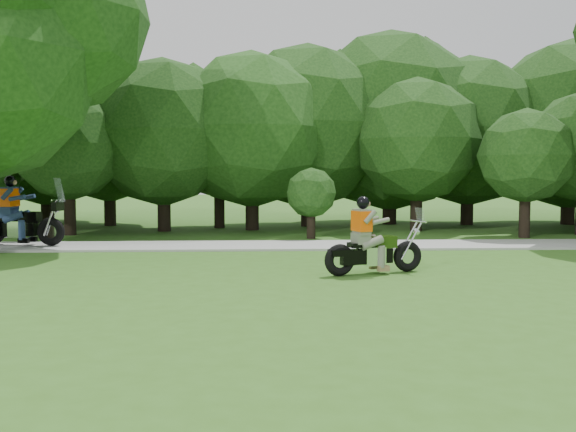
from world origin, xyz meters
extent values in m
plane|color=#35621C|center=(0.00, 0.00, 0.00)|extent=(100.00, 100.00, 0.00)
cube|color=gray|center=(0.00, 8.00, 0.03)|extent=(60.00, 2.20, 0.06)
cylinder|color=black|center=(5.22, 10.11, 0.82)|extent=(0.35, 0.35, 1.65)
sphere|color=black|center=(5.22, 10.11, 2.64)|extent=(3.05, 3.05, 3.05)
cylinder|color=black|center=(-9.19, 15.31, 0.90)|extent=(0.45, 0.45, 1.80)
sphere|color=black|center=(-9.19, 15.31, 3.44)|extent=(5.06, 5.06, 5.06)
cylinder|color=black|center=(-9.67, 11.63, 0.90)|extent=(0.39, 0.39, 1.80)
sphere|color=black|center=(-9.67, 11.63, 3.03)|extent=(3.78, 3.78, 3.78)
cylinder|color=black|center=(-1.44, 14.77, 0.90)|extent=(0.52, 0.52, 1.80)
sphere|color=black|center=(-1.44, 14.77, 3.88)|extent=(6.39, 6.39, 6.39)
cylinder|color=black|center=(-4.83, 14.20, 0.90)|extent=(0.39, 0.39, 1.80)
sphere|color=black|center=(-4.83, 14.20, 3.05)|extent=(3.84, 3.84, 3.84)
cylinder|color=black|center=(1.97, 15.72, 0.90)|extent=(0.56, 0.56, 1.80)
sphere|color=black|center=(1.97, 15.72, 4.17)|extent=(7.28, 7.28, 7.28)
cylinder|color=black|center=(5.02, 15.26, 0.90)|extent=(0.50, 0.50, 1.80)
sphere|color=black|center=(5.02, 15.26, 3.75)|extent=(5.99, 5.99, 5.99)
cylinder|color=black|center=(-3.58, 13.24, 0.90)|extent=(0.48, 0.48, 1.80)
sphere|color=#193F12|center=(-3.58, 13.24, 3.65)|extent=(5.70, 5.70, 5.70)
cylinder|color=black|center=(9.13, 15.20, 0.90)|extent=(0.54, 0.54, 1.80)
sphere|color=black|center=(9.13, 15.20, 4.01)|extent=(6.81, 6.81, 6.81)
cylinder|color=black|center=(-6.71, 12.87, 0.90)|extent=(0.46, 0.46, 1.80)
sphere|color=black|center=(-6.71, 12.87, 3.52)|extent=(5.28, 5.28, 5.28)
cylinder|color=black|center=(-1.67, 10.12, 0.47)|extent=(0.28, 0.28, 0.94)
sphere|color=black|center=(-1.67, 10.12, 1.46)|extent=(1.60, 1.60, 1.60)
cylinder|color=black|center=(2.30, 12.56, 0.90)|extent=(0.42, 0.42, 1.80)
sphere|color=black|center=(2.30, 12.56, 3.25)|extent=(4.47, 4.47, 4.47)
cylinder|color=black|center=(-12.16, 16.97, 0.90)|extent=(0.52, 0.52, 1.80)
sphere|color=black|center=(-12.16, 16.97, 3.87)|extent=(6.38, 6.38, 6.38)
sphere|color=#193F12|center=(-8.74, 7.30, 6.20)|extent=(5.12, 5.12, 5.12)
torus|color=black|center=(-1.68, 2.74, 0.33)|extent=(0.69, 0.40, 0.66)
torus|color=black|center=(-0.16, 3.27, 0.33)|extent=(0.69, 0.40, 0.66)
cube|color=black|center=(-1.10, 2.95, 0.38)|extent=(1.17, 0.59, 0.30)
cube|color=silver|center=(-0.95, 3.00, 0.38)|extent=(0.53, 0.45, 0.38)
cube|color=black|center=(-0.71, 3.08, 0.66)|extent=(0.56, 0.43, 0.25)
cube|color=black|center=(-1.22, 2.90, 0.62)|extent=(0.56, 0.45, 0.09)
cylinder|color=silver|center=(-0.13, 3.29, 0.66)|extent=(0.50, 0.21, 0.78)
cylinder|color=silver|center=(0.09, 3.36, 1.07)|extent=(0.23, 0.58, 0.03)
cube|color=#5F6653|center=(-1.22, 2.90, 0.75)|extent=(0.39, 0.43, 0.23)
cube|color=#5F6653|center=(-1.20, 2.91, 1.09)|extent=(0.36, 0.45, 0.53)
cube|color=#FF5605|center=(-1.20, 2.91, 1.11)|extent=(0.40, 0.50, 0.42)
sphere|color=black|center=(-1.18, 2.92, 1.49)|extent=(0.26, 0.26, 0.26)
torus|color=black|center=(-9.11, 7.92, 0.46)|extent=(0.83, 0.37, 0.80)
cube|color=black|center=(-10.19, 8.12, 0.52)|extent=(1.30, 0.50, 0.36)
cube|color=silver|center=(-10.02, 8.08, 0.52)|extent=(0.61, 0.48, 0.46)
cube|color=black|center=(-9.74, 8.03, 0.86)|extent=(0.64, 0.44, 0.30)
cube|color=black|center=(-10.33, 8.14, 0.81)|extent=(0.65, 0.47, 0.11)
cylinder|color=silver|center=(-9.07, 7.91, 0.86)|extent=(0.45, 0.13, 1.02)
cylinder|color=silver|center=(-8.88, 7.88, 1.35)|extent=(0.17, 0.72, 0.04)
cube|color=navy|center=(-10.33, 8.14, 0.97)|extent=(0.41, 0.49, 0.27)
cube|color=navy|center=(-10.31, 8.14, 1.38)|extent=(0.38, 0.52, 0.64)
cube|color=#FF5605|center=(-10.31, 8.14, 1.40)|extent=(0.42, 0.57, 0.50)
sphere|color=black|center=(-10.27, 8.13, 1.86)|extent=(0.32, 0.32, 0.32)
camera|label=1|loc=(-3.28, -10.11, 2.12)|focal=40.00mm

